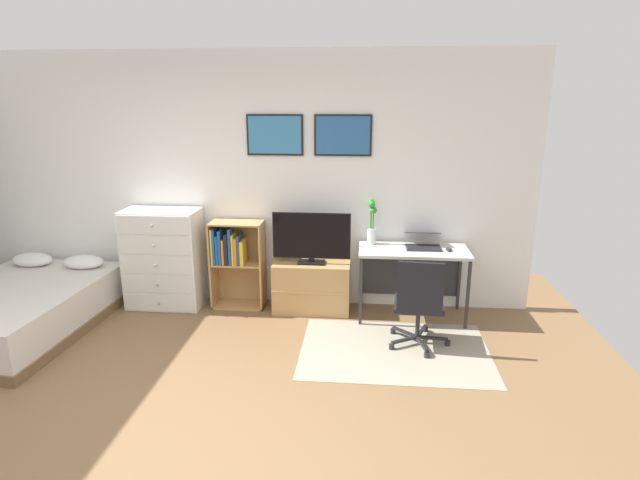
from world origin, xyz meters
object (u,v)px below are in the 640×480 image
object	(u,v)px
desk	(412,260)
laptop	(423,241)
bed	(18,309)
tv_stand	(312,286)
television	(311,238)
bamboo_vase	(372,223)
computer_mouse	(449,249)
dresser	(164,259)
office_chair	(419,301)
bookshelf	(234,257)

from	to	relation	value
desk	laptop	bearing A→B (deg)	12.65
bed	desk	distance (m)	3.95
tv_stand	television	xyz separation A→B (m)	(0.00, -0.02, 0.54)
desk	bamboo_vase	bearing A→B (deg)	169.93
bamboo_vase	television	bearing A→B (deg)	-170.98
bed	desk	bearing A→B (deg)	13.24
television	computer_mouse	xyz separation A→B (m)	(1.39, -0.09, -0.05)
tv_stand	computer_mouse	bearing A→B (deg)	-4.47
desk	computer_mouse	size ratio (longest dim) A/B	10.63
dresser	television	bearing A→B (deg)	-0.26
dresser	laptop	xyz separation A→B (m)	(2.76, 0.04, 0.26)
bed	computer_mouse	distance (m)	4.29
desk	bamboo_vase	xyz separation A→B (m)	(-0.43, 0.08, 0.37)
tv_stand	computer_mouse	world-z (taller)	computer_mouse
dresser	desk	bearing A→B (deg)	0.33
television	tv_stand	bearing A→B (deg)	90.00
television	bamboo_vase	size ratio (longest dim) A/B	1.71
office_chair	bookshelf	bearing A→B (deg)	161.27
office_chair	computer_mouse	distance (m)	0.81
dresser	tv_stand	distance (m)	1.63
dresser	computer_mouse	distance (m)	3.01
bed	television	world-z (taller)	television
dresser	office_chair	world-z (taller)	dresser
laptop	computer_mouse	bearing A→B (deg)	-28.90
bed	laptop	bearing A→B (deg)	13.28
tv_stand	television	world-z (taller)	television
bed	bookshelf	xyz separation A→B (m)	(1.96, 0.81, 0.34)
tv_stand	television	distance (m)	0.54
bookshelf	bamboo_vase	xyz separation A→B (m)	(1.47, 0.03, 0.40)
desk	computer_mouse	xyz separation A→B (m)	(0.34, -0.11, 0.16)
bookshelf	office_chair	bearing A→B (deg)	-23.46
tv_stand	bamboo_vase	world-z (taller)	bamboo_vase
bed	bamboo_vase	distance (m)	3.61
bookshelf	desk	world-z (taller)	bookshelf
bookshelf	television	world-z (taller)	television
dresser	laptop	size ratio (longest dim) A/B	2.79
bed	laptop	size ratio (longest dim) A/B	5.12
tv_stand	bamboo_vase	distance (m)	0.94
bookshelf	desk	xyz separation A→B (m)	(1.90, -0.05, 0.03)
desk	office_chair	distance (m)	0.79
television	dresser	bearing A→B (deg)	179.74
bed	bookshelf	world-z (taller)	bookshelf
office_chair	bamboo_vase	bearing A→B (deg)	121.54
television	computer_mouse	world-z (taller)	television
office_chair	laptop	bearing A→B (deg)	87.91
tv_stand	bamboo_vase	size ratio (longest dim) A/B	1.70
bookshelf	laptop	size ratio (longest dim) A/B	2.46
tv_stand	desk	world-z (taller)	desk
bookshelf	tv_stand	xyz separation A→B (m)	(0.85, -0.05, -0.29)
tv_stand	office_chair	size ratio (longest dim) A/B	0.94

